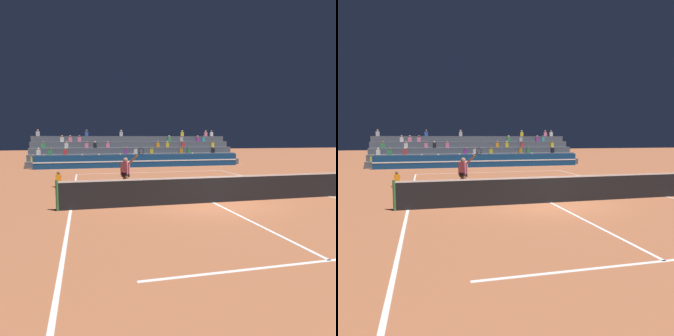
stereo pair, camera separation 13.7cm
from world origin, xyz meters
TOP-DOWN VIEW (x-y plane):
  - ground_plane at (0.00, 0.00)m, footprint 120.00×120.00m
  - court_lines at (0.00, 0.00)m, footprint 11.10×23.90m
  - tennis_net at (0.00, 0.00)m, footprint 12.00×0.10m
  - sponsor_banner_wall at (0.00, 16.34)m, footprint 18.00×0.26m
  - bleacher_stand at (-0.01, 20.14)m, footprint 19.49×4.75m
  - ball_kid_courtside at (-6.30, 5.88)m, footprint 0.30×0.36m
  - tennis_player at (-3.17, 2.55)m, footprint 0.97×1.08m
  - tennis_ball at (-0.98, 10.05)m, footprint 0.07×0.07m

SIDE VIEW (x-z plane):
  - ground_plane at x=0.00m, z-range 0.00..0.00m
  - court_lines at x=0.00m, z-range 0.00..0.01m
  - tennis_ball at x=-0.98m, z-range 0.00..0.07m
  - ball_kid_courtside at x=-6.30m, z-range -0.09..0.75m
  - tennis_net at x=0.00m, z-range -0.01..1.09m
  - sponsor_banner_wall at x=0.00m, z-range 0.00..1.10m
  - tennis_player at x=-3.17m, z-range -0.14..2.09m
  - bleacher_stand at x=-0.01m, z-range -0.67..2.71m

